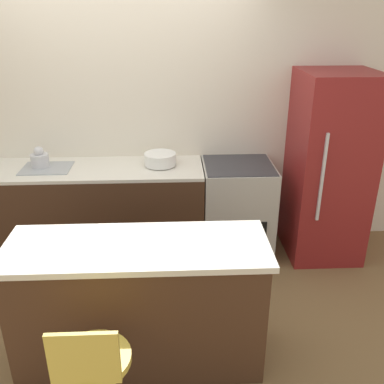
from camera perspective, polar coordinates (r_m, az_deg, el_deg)
ground_plane at (r=4.10m, az=-8.94°, el=-10.39°), size 14.00×14.00×0.00m
wall_back at (r=4.19m, az=-9.16°, el=9.92°), size 8.00×0.06×2.60m
back_counter at (r=4.21m, az=-13.18°, el=-2.65°), size 2.11×0.63×0.92m
kitchen_island at (r=2.96m, az=-6.96°, el=-14.55°), size 1.67×0.59×0.91m
oven_range at (r=4.17m, az=5.98°, el=-2.29°), size 0.66×0.64×0.92m
refrigerator at (r=4.19m, az=17.73°, el=3.06°), size 0.67×0.72×1.76m
stool_chair at (r=2.54m, az=-12.84°, el=-23.58°), size 0.40×0.40×0.90m
kettle at (r=4.14m, az=-19.65°, el=4.21°), size 0.16×0.16×0.19m
mixing_bowl at (r=3.97m, az=-4.26°, el=4.42°), size 0.29×0.29×0.11m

